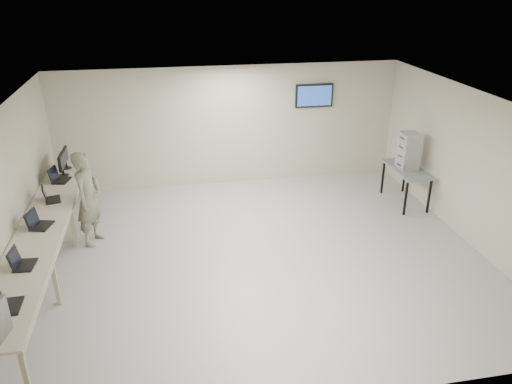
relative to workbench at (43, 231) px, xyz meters
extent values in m
cube|color=silver|center=(3.59, 0.00, -0.83)|extent=(8.00, 7.00, 0.01)
cube|color=silver|center=(3.59, 0.00, 1.97)|extent=(8.00, 7.00, 0.01)
cube|color=beige|center=(3.59, 3.50, 0.57)|extent=(8.00, 0.01, 2.80)
cube|color=beige|center=(3.59, -3.50, 0.57)|extent=(8.00, 0.01, 2.80)
cube|color=beige|center=(-0.41, 0.00, 0.57)|extent=(0.01, 7.00, 2.80)
cube|color=beige|center=(7.59, 0.00, 0.57)|extent=(0.01, 7.00, 2.80)
cube|color=black|center=(5.59, 3.48, 1.22)|extent=(0.15, 0.04, 0.15)
cube|color=black|center=(5.59, 3.44, 1.22)|extent=(0.90, 0.06, 0.55)
cube|color=navy|center=(5.59, 3.40, 1.22)|extent=(0.82, 0.01, 0.47)
cube|color=beige|center=(-0.01, 0.00, 0.05)|extent=(0.75, 6.00, 0.04)
cube|color=tan|center=(0.36, 0.00, 0.02)|extent=(0.02, 6.00, 0.06)
cube|color=tan|center=(0.29, -2.85, -0.40)|extent=(0.06, 0.06, 0.86)
cube|color=tan|center=(-0.31, -0.90, -0.40)|extent=(0.06, 0.06, 0.86)
cube|color=tan|center=(0.29, -0.90, -0.40)|extent=(0.06, 0.06, 0.86)
cube|color=tan|center=(-0.31, 0.90, -0.40)|extent=(0.06, 0.06, 0.86)
cube|color=tan|center=(0.29, 0.90, -0.40)|extent=(0.06, 0.06, 0.86)
cube|color=tan|center=(-0.31, 2.85, -0.40)|extent=(0.06, 0.06, 0.86)
cube|color=tan|center=(0.29, 2.85, -0.40)|extent=(0.06, 0.06, 0.86)
cube|color=black|center=(0.03, -2.15, 0.09)|extent=(0.28, 0.39, 0.02)
cube|color=black|center=(0.01, -1.18, 0.08)|extent=(0.29, 0.38, 0.02)
cube|color=black|center=(-0.12, -1.18, 0.22)|extent=(0.10, 0.34, 0.26)
cube|color=black|center=(-0.11, -1.18, 0.22)|extent=(0.07, 0.30, 0.21)
cube|color=black|center=(0.00, 0.03, 0.09)|extent=(0.36, 0.44, 0.02)
cube|color=black|center=(-0.14, 0.03, 0.23)|extent=(0.16, 0.36, 0.27)
cube|color=black|center=(-0.12, 0.03, 0.23)|extent=(0.13, 0.32, 0.22)
cube|color=black|center=(-0.01, 1.07, 0.08)|extent=(0.33, 0.40, 0.02)
cube|color=black|center=(-0.14, 1.07, 0.22)|extent=(0.14, 0.34, 0.25)
cube|color=black|center=(-0.12, 1.07, 0.22)|extent=(0.11, 0.30, 0.21)
cube|color=black|center=(0.00, 2.00, 0.09)|extent=(0.35, 0.43, 0.02)
cube|color=black|center=(-0.14, 2.00, 0.23)|extent=(0.15, 0.36, 0.27)
cube|color=black|center=(-0.12, 2.00, 0.23)|extent=(0.12, 0.32, 0.23)
cylinder|color=black|center=(-0.01, 2.29, 0.08)|extent=(0.21, 0.21, 0.02)
cube|color=black|center=(-0.01, 2.29, 0.17)|extent=(0.04, 0.03, 0.17)
cube|color=black|center=(-0.01, 2.29, 0.38)|extent=(0.05, 0.46, 0.31)
cube|color=black|center=(0.02, 2.29, 0.38)|extent=(0.00, 0.42, 0.27)
cylinder|color=black|center=(-0.01, 2.71, 0.08)|extent=(0.20, 0.20, 0.01)
cube|color=black|center=(-0.01, 2.71, 0.17)|extent=(0.04, 0.03, 0.16)
cube|color=black|center=(-0.01, 2.71, 0.36)|extent=(0.05, 0.44, 0.30)
cube|color=black|center=(0.01, 2.71, 0.36)|extent=(0.00, 0.40, 0.25)
imported|color=slate|center=(0.62, 1.02, 0.08)|extent=(0.63, 0.77, 1.81)
cube|color=slate|center=(7.19, 1.59, -0.03)|extent=(0.63, 1.35, 0.04)
cube|color=black|center=(6.92, 1.01, -0.44)|extent=(0.04, 0.04, 0.78)
cube|color=black|center=(6.92, 2.16, -0.44)|extent=(0.04, 0.04, 0.78)
cube|color=black|center=(7.45, 1.01, -0.44)|extent=(0.04, 0.04, 0.78)
cube|color=black|center=(7.45, 2.16, -0.44)|extent=(0.04, 0.04, 0.78)
cube|color=#B0B0B0|center=(7.17, 1.59, 0.08)|extent=(0.38, 0.42, 0.20)
cube|color=#B0B0B0|center=(7.17, 1.59, 0.28)|extent=(0.38, 0.42, 0.20)
cube|color=#B0B0B0|center=(7.17, 1.59, 0.48)|extent=(0.38, 0.42, 0.20)
cube|color=#B0B0B0|center=(7.17, 1.59, 0.68)|extent=(0.38, 0.42, 0.20)
camera|label=1|loc=(2.10, -7.70, 3.88)|focal=35.00mm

